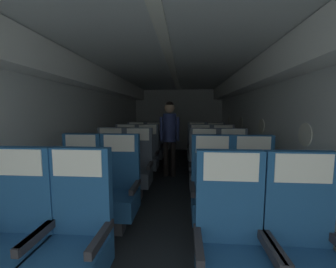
{
  "coord_description": "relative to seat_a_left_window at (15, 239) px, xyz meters",
  "views": [
    {
      "loc": [
        0.23,
        0.23,
        1.42
      ],
      "look_at": [
        -0.1,
        4.33,
        0.97
      ],
      "focal_mm": 22.25,
      "sensor_mm": 36.0,
      "label": 1
    }
  ],
  "objects": [
    {
      "name": "ground",
      "position": [
        1.01,
        2.39,
        -0.5
      ],
      "size": [
        3.43,
        8.33,
        0.02
      ],
      "primitive_type": "cube",
      "color": "#23282D"
    },
    {
      "name": "fuselage_shell",
      "position": [
        1.02,
        2.66,
        1.14
      ],
      "size": [
        3.31,
        7.98,
        2.27
      ],
      "color": "silver",
      "rests_on": "ground"
    },
    {
      "name": "seat_a_left_window",
      "position": [
        0.0,
        0.0,
        0.0
      ],
      "size": [
        0.5,
        0.47,
        1.15
      ],
      "color": "#38383D",
      "rests_on": "ground"
    },
    {
      "name": "seat_a_left_aisle",
      "position": [
        0.45,
        0.01,
        0.0
      ],
      "size": [
        0.5,
        0.47,
        1.15
      ],
      "color": "#38383D",
      "rests_on": "ground"
    },
    {
      "name": "seat_a_right_aisle",
      "position": [
        2.04,
        -0.0,
        0.0
      ],
      "size": [
        0.5,
        0.47,
        1.15
      ],
      "color": "#38383D",
      "rests_on": "ground"
    },
    {
      "name": "seat_a_right_window",
      "position": [
        1.56,
        -0.0,
        0.0
      ],
      "size": [
        0.5,
        0.47,
        1.15
      ],
      "color": "#38383D",
      "rests_on": "ground"
    },
    {
      "name": "seat_b_left_window",
      "position": [
        -0.02,
        0.98,
        0.0
      ],
      "size": [
        0.5,
        0.47,
        1.15
      ],
      "color": "#38383D",
      "rests_on": "ground"
    },
    {
      "name": "seat_b_left_aisle",
      "position": [
        0.46,
        0.98,
        0.0
      ],
      "size": [
        0.5,
        0.47,
        1.15
      ],
      "color": "#38383D",
      "rests_on": "ground"
    },
    {
      "name": "seat_b_right_aisle",
      "position": [
        2.03,
        0.97,
        0.0
      ],
      "size": [
        0.5,
        0.47,
        1.15
      ],
      "color": "#38383D",
      "rests_on": "ground"
    },
    {
      "name": "seat_b_right_window",
      "position": [
        1.56,
        0.98,
        0.0
      ],
      "size": [
        0.5,
        0.47,
        1.15
      ],
      "color": "#38383D",
      "rests_on": "ground"
    },
    {
      "name": "seat_c_left_window",
      "position": [
        0.0,
        1.96,
        0.0
      ],
      "size": [
        0.5,
        0.47,
        1.15
      ],
      "color": "#38383D",
      "rests_on": "ground"
    },
    {
      "name": "seat_c_left_aisle",
      "position": [
        0.47,
        1.96,
        0.0
      ],
      "size": [
        0.5,
        0.47,
        1.15
      ],
      "color": "#38383D",
      "rests_on": "ground"
    },
    {
      "name": "seat_c_right_aisle",
      "position": [
        2.03,
        1.97,
        0.0
      ],
      "size": [
        0.5,
        0.47,
        1.15
      ],
      "color": "#38383D",
      "rests_on": "ground"
    },
    {
      "name": "seat_c_right_window",
      "position": [
        1.56,
        1.95,
        0.0
      ],
      "size": [
        0.5,
        0.47,
        1.15
      ],
      "color": "#38383D",
      "rests_on": "ground"
    },
    {
      "name": "seat_d_left_window",
      "position": [
        -0.01,
        2.92,
        0.0
      ],
      "size": [
        0.5,
        0.47,
        1.15
      ],
      "color": "#38383D",
      "rests_on": "ground"
    },
    {
      "name": "seat_d_left_aisle",
      "position": [
        0.46,
        2.93,
        0.0
      ],
      "size": [
        0.5,
        0.47,
        1.15
      ],
      "color": "#38383D",
      "rests_on": "ground"
    },
    {
      "name": "seat_d_right_aisle",
      "position": [
        2.04,
        2.92,
        0.0
      ],
      "size": [
        0.5,
        0.47,
        1.15
      ],
      "color": "#38383D",
      "rests_on": "ground"
    },
    {
      "name": "seat_d_right_window",
      "position": [
        1.58,
        2.95,
        0.0
      ],
      "size": [
        0.5,
        0.47,
        1.15
      ],
      "color": "#38383D",
      "rests_on": "ground"
    },
    {
      "name": "seat_e_left_window",
      "position": [
        -0.01,
        3.91,
        0.0
      ],
      "size": [
        0.5,
        0.47,
        1.15
      ],
      "color": "#38383D",
      "rests_on": "ground"
    },
    {
      "name": "seat_e_left_aisle",
      "position": [
        0.46,
        3.9,
        0.0
      ],
      "size": [
        0.5,
        0.47,
        1.15
      ],
      "color": "#38383D",
      "rests_on": "ground"
    },
    {
      "name": "seat_e_right_aisle",
      "position": [
        2.03,
        3.9,
        0.0
      ],
      "size": [
        0.5,
        0.47,
        1.15
      ],
      "color": "#38383D",
      "rests_on": "ground"
    },
    {
      "name": "seat_e_right_window",
      "position": [
        1.56,
        3.91,
        0.0
      ],
      "size": [
        0.5,
        0.47,
        1.15
      ],
      "color": "#38383D",
      "rests_on": "ground"
    },
    {
      "name": "flight_attendant",
      "position": [
        0.92,
        3.13,
        0.53
      ],
      "size": [
        0.43,
        0.28,
        1.64
      ],
      "rotation": [
        0.0,
        0.0,
        3.38
      ],
      "color": "black",
      "rests_on": "ground"
    }
  ]
}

